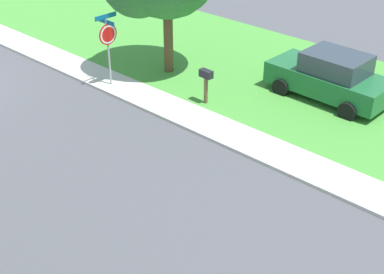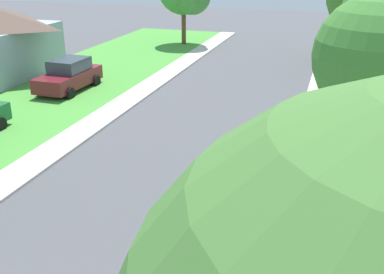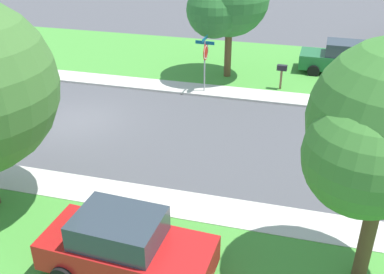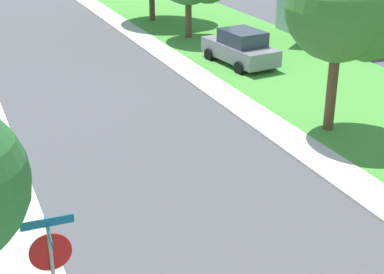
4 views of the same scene
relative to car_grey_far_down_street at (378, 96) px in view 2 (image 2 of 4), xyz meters
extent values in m
cube|color=beige|center=(-2.67, -7.64, -0.82)|extent=(1.40, 56.00, 0.10)
cube|color=beige|center=(-12.07, -7.64, -0.82)|extent=(1.40, 56.00, 0.10)
cylinder|color=black|center=(-15.43, -7.40, -0.55)|extent=(0.26, 0.65, 0.64)
cube|color=gray|center=(-0.01, 0.05, -0.17)|extent=(2.25, 4.47, 0.76)
cube|color=#2D3842|center=(0.02, -0.15, 0.55)|extent=(1.82, 2.26, 0.68)
cylinder|color=black|center=(-1.04, 1.28, -0.55)|extent=(0.31, 0.66, 0.64)
cylinder|color=black|center=(-0.76, -1.37, -0.55)|extent=(0.31, 0.66, 0.64)
cube|color=maroon|center=(-15.91, -1.12, -0.17)|extent=(1.88, 4.33, 0.76)
cube|color=#2D3842|center=(-15.91, -0.92, 0.55)|extent=(1.64, 2.13, 0.68)
cylinder|color=black|center=(-15.04, -2.47, -0.55)|extent=(0.25, 0.64, 0.64)
cylinder|color=black|center=(-16.84, -2.44, -0.55)|extent=(0.25, 0.64, 0.64)
cylinder|color=black|center=(-14.99, 0.19, -0.55)|extent=(0.25, 0.64, 0.64)
cylinder|color=black|center=(-16.79, 0.23, -0.55)|extent=(0.25, 0.64, 0.64)
cylinder|color=brown|center=(-0.47, 11.14, 0.44)|extent=(0.36, 0.36, 2.63)
cylinder|color=brown|center=(-0.97, -8.50, 0.68)|extent=(0.36, 0.36, 3.12)
sphere|color=#3E7E30|center=(-0.97, -8.50, 3.51)|extent=(3.64, 3.64, 3.64)
cylinder|color=brown|center=(-0.16, 5.95, 0.40)|extent=(0.36, 0.36, 2.54)
sphere|color=#3D753A|center=(-0.16, 5.95, 3.07)|extent=(4.02, 4.02, 4.02)
cylinder|color=brown|center=(-14.21, 13.59, 0.64)|extent=(0.36, 0.36, 3.04)
camera|label=1|loc=(-0.25, -0.55, 7.82)|focal=50.99mm
camera|label=2|loc=(-2.08, -22.27, 6.28)|focal=42.72mm
camera|label=3|loc=(8.35, -10.38, 7.70)|focal=42.58mm
camera|label=4|loc=(-13.03, -23.98, 7.14)|focal=54.03mm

